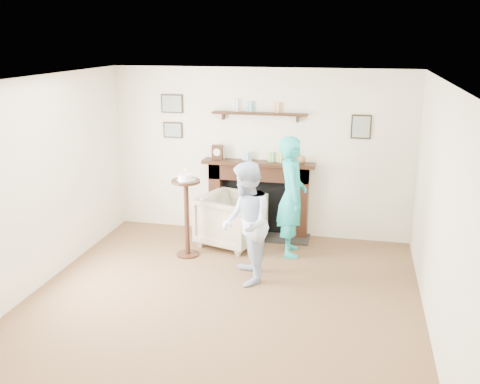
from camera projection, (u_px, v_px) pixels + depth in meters
name	position (u px, v px, depth m)	size (l,w,h in m)	color
ground	(218.00, 309.00, 5.98)	(5.00, 5.00, 0.00)	brown
room_shell	(231.00, 154.00, 6.17)	(4.54, 5.02, 2.52)	#F2ECCD
armchair	(231.00, 244.00, 7.82)	(0.81, 0.83, 0.75)	tan
man	(246.00, 280.00, 6.67)	(0.73, 0.57, 1.51)	#C8DDFA
woman	(290.00, 253.00, 7.50)	(0.61, 0.40, 1.66)	teal
pedestal_table	(186.00, 203.00, 7.23)	(0.39, 0.39, 1.24)	black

